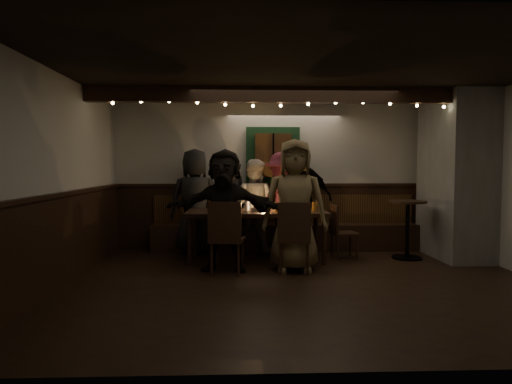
{
  "coord_description": "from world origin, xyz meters",
  "views": [
    {
      "loc": [
        -0.82,
        -5.64,
        1.48
      ],
      "look_at": [
        -0.53,
        1.6,
        1.05
      ],
      "focal_mm": 32.0,
      "sensor_mm": 36.0,
      "label": 1
    }
  ],
  "objects_px": {
    "chair_near_right": "(294,233)",
    "person_d": "(283,202)",
    "chair_near_left": "(226,233)",
    "person_c": "(253,205)",
    "person_g": "(294,205)",
    "person_f": "(224,210)",
    "chair_end": "(340,228)",
    "person_a": "(195,201)",
    "person_e": "(300,198)",
    "person_b": "(229,204)",
    "dining_table": "(256,215)",
    "high_top": "(408,222)"
  },
  "relations": [
    {
      "from": "person_d",
      "to": "person_c",
      "type": "bearing_deg",
      "value": -37.21
    },
    {
      "from": "person_c",
      "to": "person_g",
      "type": "relative_size",
      "value": 0.86
    },
    {
      "from": "chair_near_right",
      "to": "person_g",
      "type": "distance_m",
      "value": 0.4
    },
    {
      "from": "person_b",
      "to": "person_g",
      "type": "height_order",
      "value": "person_g"
    },
    {
      "from": "chair_end",
      "to": "person_g",
      "type": "distance_m",
      "value": 1.26
    },
    {
      "from": "high_top",
      "to": "person_g",
      "type": "height_order",
      "value": "person_g"
    },
    {
      "from": "person_a",
      "to": "person_f",
      "type": "relative_size",
      "value": 1.03
    },
    {
      "from": "chair_near_left",
      "to": "person_d",
      "type": "relative_size",
      "value": 0.59
    },
    {
      "from": "chair_near_left",
      "to": "person_c",
      "type": "bearing_deg",
      "value": 76.08
    },
    {
      "from": "person_f",
      "to": "person_e",
      "type": "bearing_deg",
      "value": 59.31
    },
    {
      "from": "chair_end",
      "to": "chair_near_right",
      "type": "bearing_deg",
      "value": -130.02
    },
    {
      "from": "person_c",
      "to": "person_f",
      "type": "distance_m",
      "value": 1.54
    },
    {
      "from": "dining_table",
      "to": "person_e",
      "type": "bearing_deg",
      "value": 42.19
    },
    {
      "from": "chair_near_left",
      "to": "dining_table",
      "type": "bearing_deg",
      "value": 64.72
    },
    {
      "from": "chair_end",
      "to": "person_d",
      "type": "xyz_separation_m",
      "value": [
        -0.85,
        0.57,
        0.37
      ]
    },
    {
      "from": "chair_near_left",
      "to": "person_a",
      "type": "height_order",
      "value": "person_a"
    },
    {
      "from": "chair_near_right",
      "to": "dining_table",
      "type": "bearing_deg",
      "value": 117.38
    },
    {
      "from": "person_a",
      "to": "person_b",
      "type": "bearing_deg",
      "value": -173.31
    },
    {
      "from": "person_d",
      "to": "chair_end",
      "type": "bearing_deg",
      "value": 123.21
    },
    {
      "from": "chair_near_left",
      "to": "person_c",
      "type": "relative_size",
      "value": 0.63
    },
    {
      "from": "person_c",
      "to": "person_g",
      "type": "height_order",
      "value": "person_g"
    },
    {
      "from": "chair_near_left",
      "to": "person_d",
      "type": "distance_m",
      "value": 1.86
    },
    {
      "from": "person_f",
      "to": "chair_near_right",
      "type": "bearing_deg",
      "value": -2.61
    },
    {
      "from": "chair_end",
      "to": "person_b",
      "type": "relative_size",
      "value": 0.52
    },
    {
      "from": "chair_near_right",
      "to": "person_f",
      "type": "bearing_deg",
      "value": 166.21
    },
    {
      "from": "person_g",
      "to": "chair_near_left",
      "type": "bearing_deg",
      "value": -165.97
    },
    {
      "from": "person_e",
      "to": "person_f",
      "type": "bearing_deg",
      "value": 60.83
    },
    {
      "from": "chair_near_left",
      "to": "person_d",
      "type": "xyz_separation_m",
      "value": [
        0.92,
        1.59,
        0.29
      ]
    },
    {
      "from": "person_a",
      "to": "person_b",
      "type": "relative_size",
      "value": 1.07
    },
    {
      "from": "chair_end",
      "to": "person_c",
      "type": "bearing_deg",
      "value": 152.62
    },
    {
      "from": "chair_near_right",
      "to": "high_top",
      "type": "xyz_separation_m",
      "value": [
        1.91,
        0.94,
        0.03
      ]
    },
    {
      "from": "person_b",
      "to": "person_c",
      "type": "height_order",
      "value": "person_b"
    },
    {
      "from": "chair_near_right",
      "to": "person_d",
      "type": "height_order",
      "value": "person_d"
    },
    {
      "from": "chair_near_right",
      "to": "high_top",
      "type": "distance_m",
      "value": 2.13
    },
    {
      "from": "chair_near_left",
      "to": "person_g",
      "type": "bearing_deg",
      "value": 10.76
    },
    {
      "from": "person_c",
      "to": "person_d",
      "type": "relative_size",
      "value": 0.93
    },
    {
      "from": "high_top",
      "to": "person_a",
      "type": "xyz_separation_m",
      "value": [
        -3.4,
        0.62,
        0.29
      ]
    },
    {
      "from": "dining_table",
      "to": "person_c",
      "type": "height_order",
      "value": "person_c"
    },
    {
      "from": "chair_near_left",
      "to": "chair_near_right",
      "type": "relative_size",
      "value": 1.01
    },
    {
      "from": "dining_table",
      "to": "person_c",
      "type": "distance_m",
      "value": 0.78
    },
    {
      "from": "person_b",
      "to": "person_f",
      "type": "height_order",
      "value": "person_f"
    },
    {
      "from": "high_top",
      "to": "person_e",
      "type": "bearing_deg",
      "value": 156.74
    },
    {
      "from": "chair_near_right",
      "to": "person_b",
      "type": "distance_m",
      "value": 1.91
    },
    {
      "from": "chair_near_right",
      "to": "person_g",
      "type": "xyz_separation_m",
      "value": [
        0.02,
        0.16,
        0.37
      ]
    },
    {
      "from": "chair_end",
      "to": "person_b",
      "type": "height_order",
      "value": "person_b"
    },
    {
      "from": "dining_table",
      "to": "chair_near_right",
      "type": "height_order",
      "value": "chair_near_right"
    },
    {
      "from": "person_b",
      "to": "person_d",
      "type": "distance_m",
      "value": 0.91
    },
    {
      "from": "chair_end",
      "to": "chair_near_left",
      "type": "bearing_deg",
      "value": -149.96
    },
    {
      "from": "chair_near_left",
      "to": "person_f",
      "type": "bearing_deg",
      "value": 96.3
    },
    {
      "from": "dining_table",
      "to": "person_f",
      "type": "relative_size",
      "value": 1.26
    }
  ]
}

